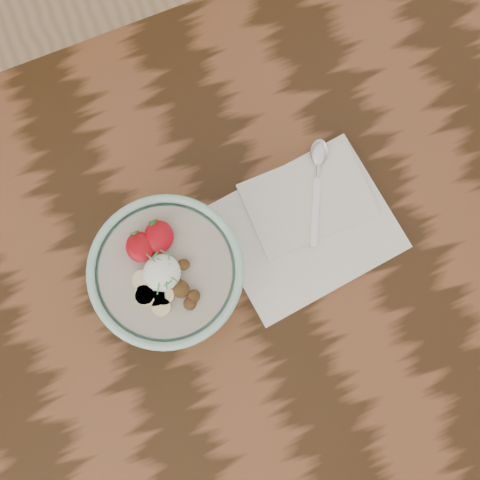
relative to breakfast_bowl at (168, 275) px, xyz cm
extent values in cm
cube|color=black|center=(13.13, -2.85, -9.20)|extent=(160.00, 90.00, 4.00)
cylinder|color=#9ED5C0|center=(0.01, -0.06, -6.53)|extent=(9.35, 9.35, 1.34)
torus|color=#9ED5C0|center=(0.01, -0.06, 4.38)|extent=(21.27, 21.27, 1.22)
cylinder|color=#C0B39F|center=(0.01, -0.06, 3.71)|extent=(18.04, 18.04, 1.11)
ellipsoid|color=white|center=(-0.43, -0.26, 5.24)|extent=(5.06, 5.06, 2.78)
ellipsoid|color=#A10711|center=(0.79, 4.29, 5.31)|extent=(3.77, 4.15, 2.07)
cone|color=#286623|center=(0.79, 5.99, 5.61)|extent=(1.40, 1.03, 1.52)
ellipsoid|color=#A10711|center=(1.01, 4.54, 5.35)|extent=(3.95, 4.34, 2.17)
cone|color=#286623|center=(1.01, 6.32, 5.65)|extent=(1.40, 1.03, 1.52)
ellipsoid|color=#A10711|center=(-1.87, 4.07, 5.33)|extent=(3.86, 4.24, 2.12)
cone|color=#286623|center=(-1.87, 5.81, 5.63)|extent=(1.40, 1.03, 1.52)
cylinder|color=beige|center=(-1.27, -3.02, 4.67)|extent=(2.77, 2.77, 0.70)
cylinder|color=beige|center=(-2.40, -2.75, 4.67)|extent=(2.75, 2.75, 0.70)
cylinder|color=beige|center=(-3.72, -2.15, 4.67)|extent=(2.43, 2.43, 0.70)
cylinder|color=beige|center=(-2.16, -4.41, 4.67)|extent=(2.53, 2.53, 0.70)
cylinder|color=beige|center=(-3.24, -0.13, 4.67)|extent=(2.75, 2.75, 0.70)
cylinder|color=beige|center=(-3.72, -2.08, 4.67)|extent=(2.71, 2.71, 0.70)
ellipsoid|color=brown|center=(1.22, -2.96, 4.96)|extent=(2.28, 2.46, 1.37)
ellipsoid|color=brown|center=(1.47, -5.46, 4.89)|extent=(2.38, 2.41, 1.06)
ellipsoid|color=brown|center=(2.64, -0.23, 4.88)|extent=(2.26, 2.18, 0.89)
ellipsoid|color=brown|center=(1.16, -3.29, 5.04)|extent=(3.13, 3.16, 1.58)
ellipsoid|color=brown|center=(2.32, -4.70, 4.87)|extent=(2.51, 2.51, 1.05)
ellipsoid|color=brown|center=(0.46, -2.35, 4.85)|extent=(2.21, 2.17, 0.87)
ellipsoid|color=brown|center=(0.84, -2.36, 4.89)|extent=(2.18, 2.21, 1.09)
cylinder|color=#3F8D3B|center=(-0.14, -2.03, 6.27)|extent=(1.26, 0.43, 0.22)
cylinder|color=#3F8D3B|center=(-1.07, 0.67, 6.27)|extent=(1.86, 0.97, 0.25)
cylinder|color=#3F8D3B|center=(1.34, 1.32, 6.27)|extent=(0.62, 1.13, 0.22)
cylinder|color=#3F8D3B|center=(-0.59, 2.00, 6.27)|extent=(1.42, 0.89, 0.23)
cylinder|color=#3F8D3B|center=(-0.29, -1.61, 6.27)|extent=(0.71, 1.19, 0.22)
cylinder|color=#3F8D3B|center=(-1.46, -2.03, 6.27)|extent=(1.14, 1.79, 0.25)
cylinder|color=#3F8D3B|center=(-0.55, -0.10, 6.27)|extent=(1.86, 0.62, 0.25)
cylinder|color=#3F8D3B|center=(0.92, 1.96, 6.27)|extent=(1.01, 1.04, 0.22)
cylinder|color=#3F8D3B|center=(-0.32, -1.93, 6.27)|extent=(0.60, 1.63, 0.24)
cylinder|color=#3F8D3B|center=(0.35, 0.89, 6.27)|extent=(1.48, 1.59, 0.25)
cylinder|color=#3F8D3B|center=(-1.02, 1.95, 6.27)|extent=(0.90, 1.49, 0.24)
cylinder|color=#3F8D3B|center=(0.71, -1.71, 6.27)|extent=(0.96, 1.28, 0.23)
cube|color=white|center=(21.67, -0.11, -6.71)|extent=(27.57, 23.27, 0.98)
cube|color=white|center=(23.62, 3.80, -5.93)|extent=(18.68, 12.87, 0.59)
cube|color=silver|center=(23.82, 1.49, -5.48)|extent=(5.75, 10.03, 0.33)
cylinder|color=silver|center=(26.87, 7.52, -5.31)|extent=(1.84, 2.79, 0.65)
ellipsoid|color=silver|center=(28.08, 9.91, -5.20)|extent=(4.48, 5.11, 0.89)
camera|label=1|loc=(4.51, -15.59, 92.99)|focal=50.00mm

